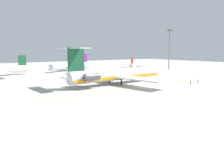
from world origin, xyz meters
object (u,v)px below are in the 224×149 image
(airliner_mid_right, at_px, (139,65))
(ground_crew_near_tail, at_px, (198,81))
(safety_cone_nose, at_px, (191,83))
(safety_cone_tail, at_px, (35,82))
(airliner_mid_left, at_px, (70,66))
(ground_crew_near_nose, at_px, (191,82))
(main_jetliner, at_px, (115,74))
(safety_cone_wingtip, at_px, (138,75))
(light_mast, at_px, (169,48))

(airliner_mid_right, xyz_separation_m, ground_crew_near_tail, (-32.53, -71.03, -1.25))
(safety_cone_nose, relative_size, safety_cone_tail, 1.00)
(airliner_mid_left, xyz_separation_m, ground_crew_near_nose, (12.67, -79.90, -1.88))
(airliner_mid_left, bearing_deg, safety_cone_tail, 29.49)
(safety_cone_nose, bearing_deg, airliner_mid_right, 63.30)
(main_jetliner, relative_size, safety_cone_tail, 86.76)
(ground_crew_near_tail, relative_size, safety_cone_nose, 3.06)
(main_jetliner, xyz_separation_m, safety_cone_wingtip, (26.49, 16.41, -3.51))
(ground_crew_near_nose, distance_m, ground_crew_near_tail, 5.33)
(ground_crew_near_nose, relative_size, safety_cone_tail, 3.28)
(safety_cone_wingtip, bearing_deg, main_jetliner, -148.22)
(ground_crew_near_tail, xyz_separation_m, light_mast, (43.17, 51.86, 13.57))
(airliner_mid_left, height_order, airliner_mid_right, airliner_mid_left)
(ground_crew_near_tail, distance_m, light_mast, 68.83)
(main_jetliner, relative_size, airliner_mid_left, 1.43)
(safety_cone_tail, xyz_separation_m, light_mast, (94.65, 13.75, 14.37))
(airliner_mid_right, relative_size, light_mast, 0.94)
(ground_crew_near_nose, relative_size, ground_crew_near_tail, 1.07)
(ground_crew_near_nose, height_order, safety_cone_nose, ground_crew_near_nose)
(ground_crew_near_tail, bearing_deg, light_mast, 94.70)
(ground_crew_near_nose, distance_m, safety_cone_tail, 60.13)
(ground_crew_near_tail, bearing_deg, safety_cone_wingtip, 135.96)
(airliner_mid_left, height_order, ground_crew_near_tail, airliner_mid_left)
(main_jetliner, relative_size, safety_cone_wingtip, 86.76)
(safety_cone_tail, height_order, light_mast, light_mast)
(airliner_mid_right, xyz_separation_m, ground_crew_near_nose, (-37.84, -71.43, -1.18))
(main_jetliner, relative_size, ground_crew_near_tail, 28.31)
(main_jetliner, distance_m, safety_cone_wingtip, 31.36)
(main_jetliner, height_order, airliner_mid_right, main_jetliner)
(main_jetliner, distance_m, light_mast, 79.34)
(airliner_mid_left, xyz_separation_m, airliner_mid_right, (50.51, -8.47, -0.71))
(light_mast, bearing_deg, safety_cone_wingtip, -157.49)
(airliner_mid_right, relative_size, safety_cone_nose, 45.83)
(ground_crew_near_tail, relative_size, safety_cone_tail, 3.06)
(safety_cone_wingtip, height_order, safety_cone_tail, same)
(main_jetliner, bearing_deg, ground_crew_near_tail, -35.73)
(ground_crew_near_tail, distance_m, safety_cone_tail, 64.06)
(ground_crew_near_tail, bearing_deg, main_jetliner, -167.67)
(airliner_mid_left, xyz_separation_m, safety_cone_nose, (15.56, -77.96, -2.75))
(safety_cone_tail, bearing_deg, ground_crew_near_nose, -39.83)
(safety_cone_tail, bearing_deg, ground_crew_near_tail, -36.51)
(main_jetliner, bearing_deg, safety_cone_wingtip, 28.19)
(safety_cone_nose, bearing_deg, safety_cone_tail, 143.30)
(main_jetliner, bearing_deg, safety_cone_tail, 135.48)
(airliner_mid_left, relative_size, safety_cone_wingtip, 60.78)
(safety_cone_nose, xyz_separation_m, safety_cone_tail, (-49.06, 36.57, 0.00))
(safety_cone_nose, bearing_deg, ground_crew_near_tail, -32.49)
(ground_crew_near_tail, bearing_deg, safety_cone_tail, -172.03)
(safety_cone_nose, xyz_separation_m, safety_cone_wingtip, (1.55, 32.06, 0.00))
(airliner_mid_right, bearing_deg, safety_cone_tail, 176.16)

